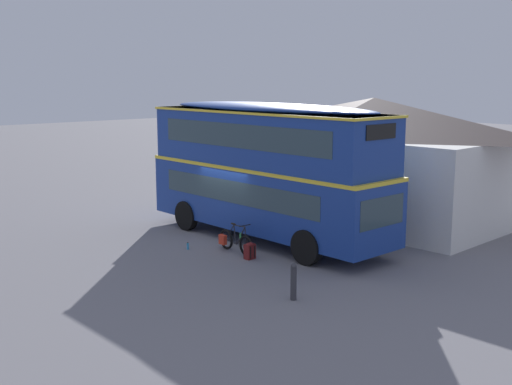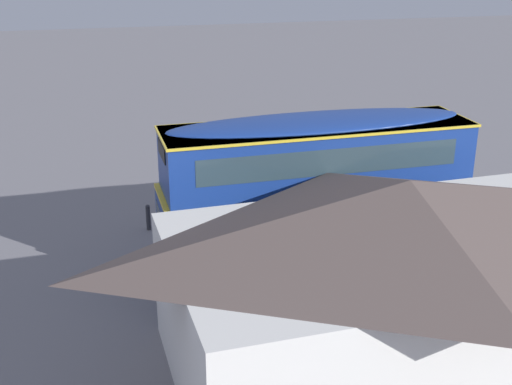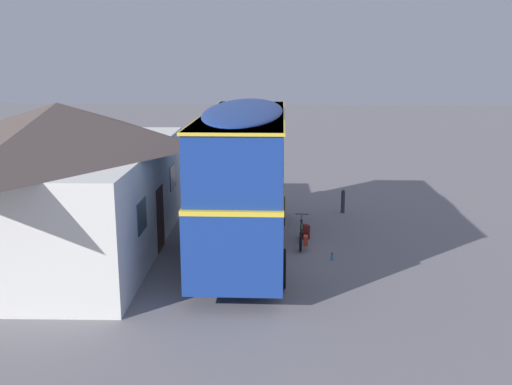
{
  "view_description": "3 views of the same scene",
  "coord_description": "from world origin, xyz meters",
  "views": [
    {
      "loc": [
        16.99,
        -13.99,
        5.64
      ],
      "look_at": [
        1.64,
        -0.57,
        1.95
      ],
      "focal_mm": 44.81,
      "sensor_mm": 36.0,
      "label": 1
    },
    {
      "loc": [
        7.4,
        19.37,
        9.98
      ],
      "look_at": [
        2.49,
        -0.37,
        2.09
      ],
      "focal_mm": 46.91,
      "sensor_mm": 36.0,
      "label": 2
    },
    {
      "loc": [
        -17.52,
        -0.95,
        6.27
      ],
      "look_at": [
        0.73,
        0.27,
        1.99
      ],
      "focal_mm": 41.03,
      "sensor_mm": 36.0,
      "label": 3
    }
  ],
  "objects": [
    {
      "name": "ground_plane",
      "position": [
        0.0,
        0.0,
        0.0
      ],
      "size": [
        120.0,
        120.0,
        0.0
      ],
      "primitive_type": "plane",
      "color": "slate"
    },
    {
      "name": "pub_building",
      "position": [
        0.66,
        6.59,
        2.47
      ],
      "size": [
        11.54,
        7.19,
        4.83
      ],
      "color": "silver",
      "rests_on": "ground"
    },
    {
      "name": "water_bottle_blue_sports",
      "position": [
        0.05,
        -2.19,
        0.11
      ],
      "size": [
        0.08,
        0.08,
        0.24
      ],
      "color": "#338CBF",
      "rests_on": "ground"
    },
    {
      "name": "kerb_bollard",
      "position": [
        5.84,
        -2.96,
        0.5
      ],
      "size": [
        0.16,
        0.16,
        0.97
      ],
      "color": "#333338",
      "rests_on": "ground"
    },
    {
      "name": "double_decker_bus",
      "position": [
        0.79,
        0.64,
        2.64
      ],
      "size": [
        9.96,
        2.82,
        4.79
      ],
      "color": "black",
      "rests_on": "ground"
    },
    {
      "name": "backpack_on_ground",
      "position": [
        2.24,
        -1.36,
        0.27
      ],
      "size": [
        0.32,
        0.35,
        0.52
      ],
      "color": "maroon",
      "rests_on": "ground"
    },
    {
      "name": "touring_bicycle",
      "position": [
        1.33,
        -1.24,
        0.37
      ],
      "size": [
        1.74,
        0.46,
        1.01
      ],
      "color": "black",
      "rests_on": "ground"
    }
  ]
}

